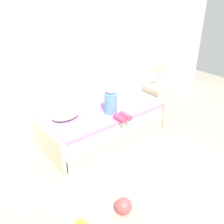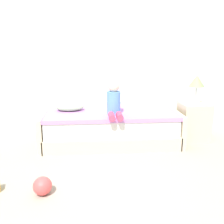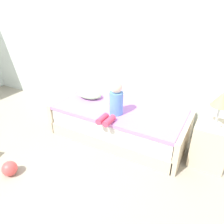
{
  "view_description": "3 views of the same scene",
  "coord_description": "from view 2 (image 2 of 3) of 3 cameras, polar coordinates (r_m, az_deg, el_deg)",
  "views": [
    {
      "loc": [
        -2.03,
        -0.96,
        2.36
      ],
      "look_at": [
        0.13,
        1.75,
        0.55
      ],
      "focal_mm": 39.4,
      "sensor_mm": 36.0,
      "label": 1
    },
    {
      "loc": [
        -0.17,
        -1.88,
        1.45
      ],
      "look_at": [
        0.13,
        1.75,
        0.55
      ],
      "focal_mm": 41.28,
      "sensor_mm": 36.0,
      "label": 2
    },
    {
      "loc": [
        1.46,
        -0.62,
        2.02
      ],
      "look_at": [
        0.13,
        1.75,
        0.55
      ],
      "focal_mm": 34.05,
      "sensor_mm": 36.0,
      "label": 3
    }
  ],
  "objects": [
    {
      "name": "bed",
      "position": [
        4.08,
        -0.29,
        -3.31
      ],
      "size": [
        2.11,
        1.0,
        0.5
      ],
      "color": "beige",
      "rests_on": "ground"
    },
    {
      "name": "child_figure",
      "position": [
        3.74,
        0.44,
        2.39
      ],
      "size": [
        0.2,
        0.51,
        0.5
      ],
      "color": "#598CD1",
      "rests_on": "bed"
    },
    {
      "name": "toy_ball",
      "position": [
        2.81,
        -15.15,
        -15.52
      ],
      "size": [
        0.19,
        0.19,
        0.19
      ],
      "primitive_type": "sphere",
      "color": "#E54C4C",
      "rests_on": "ground"
    },
    {
      "name": "nightstand",
      "position": [
        4.38,
        17.63,
        -2.03
      ],
      "size": [
        0.44,
        0.44,
        0.6
      ],
      "primitive_type": "cube",
      "color": "beige",
      "rests_on": "ground"
    },
    {
      "name": "pillow",
      "position": [
        4.09,
        -9.35,
        1.2
      ],
      "size": [
        0.44,
        0.3,
        0.13
      ],
      "primitive_type": "ellipsoid",
      "color": "#99CC8C",
      "rests_on": "bed"
    },
    {
      "name": "wall_rear",
      "position": [
        4.48,
        -2.69,
        13.87
      ],
      "size": [
        7.2,
        0.1,
        2.9
      ],
      "primitive_type": "cube",
      "color": "silver",
      "rests_on": "ground"
    },
    {
      "name": "table_lamp",
      "position": [
        4.25,
        18.26,
        6.25
      ],
      "size": [
        0.24,
        0.24,
        0.45
      ],
      "color": "silver",
      "rests_on": "nightstand"
    }
  ]
}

